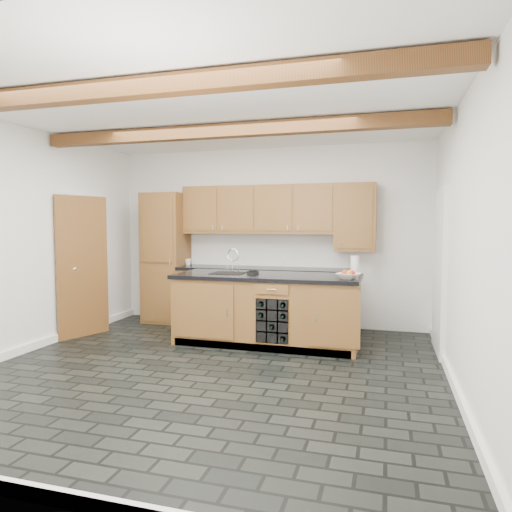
{
  "coord_description": "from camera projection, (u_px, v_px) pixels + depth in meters",
  "views": [
    {
      "loc": [
        1.83,
        -4.56,
        1.6
      ],
      "look_at": [
        0.29,
        0.8,
        1.21
      ],
      "focal_mm": 32.0,
      "sensor_mm": 36.0,
      "label": 1
    }
  ],
  "objects": [
    {
      "name": "island",
      "position": [
        267.0,
        309.0,
        6.1
      ],
      "size": [
        2.48,
        0.96,
        0.93
      ],
      "color": "brown",
      "rests_on": "ground"
    },
    {
      "name": "back_cabinetry",
      "position": [
        241.0,
        264.0,
        7.17
      ],
      "size": [
        3.65,
        0.62,
        2.2
      ],
      "color": "brown",
      "rests_on": "ground"
    },
    {
      "name": "faucet",
      "position": [
        229.0,
        270.0,
        6.27
      ],
      "size": [
        0.45,
        0.4,
        0.34
      ],
      "color": "black",
      "rests_on": "island"
    },
    {
      "name": "fruit_cluster",
      "position": [
        348.0,
        273.0,
        5.61
      ],
      "size": [
        0.16,
        0.17,
        0.07
      ],
      "color": "red",
      "rests_on": "fruit_bowl"
    },
    {
      "name": "ground",
      "position": [
        211.0,
        371.0,
        4.99
      ],
      "size": [
        5.0,
        5.0,
        0.0
      ],
      "primitive_type": "plane",
      "color": "black",
      "rests_on": "ground"
    },
    {
      "name": "paper_towel",
      "position": [
        355.0,
        265.0,
        6.1
      ],
      "size": [
        0.11,
        0.11,
        0.25
      ],
      "primitive_type": "cylinder",
      "color": "white",
      "rests_on": "island"
    },
    {
      "name": "fruit_bowl",
      "position": [
        348.0,
        276.0,
        5.61
      ],
      "size": [
        0.37,
        0.37,
        0.07
      ],
      "primitive_type": "imported",
      "rotation": [
        0.0,
        0.0,
        -0.38
      ],
      "color": "silver",
      "rests_on": "island"
    },
    {
      "name": "room_shell",
      "position": [
        220.0,
        230.0,
        5.41
      ],
      "size": [
        5.01,
        5.0,
        5.0
      ],
      "color": "white",
      "rests_on": "ground"
    },
    {
      "name": "mug",
      "position": [
        188.0,
        262.0,
        7.45
      ],
      "size": [
        0.14,
        0.14,
        0.1
      ],
      "primitive_type": "imported",
      "rotation": [
        0.0,
        0.0,
        0.28
      ],
      "color": "white",
      "rests_on": "back_cabinetry"
    },
    {
      "name": "kitchen_scale",
      "position": [
        253.0,
        272.0,
        6.16
      ],
      "size": [
        0.18,
        0.12,
        0.05
      ],
      "rotation": [
        0.0,
        0.0,
        0.19
      ],
      "color": "black",
      "rests_on": "island"
    }
  ]
}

